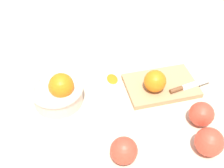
{
  "coord_description": "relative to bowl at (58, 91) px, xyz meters",
  "views": [
    {
      "loc": [
        -0.19,
        -0.55,
        0.66
      ],
      "look_at": [
        -0.02,
        0.06,
        0.04
      ],
      "focal_mm": 45.2,
      "sensor_mm": 36.0,
      "label": 1
    }
  ],
  "objects": [
    {
      "name": "ground_plane",
      "position": [
        0.19,
        -0.07,
        -0.04
      ],
      "size": [
        2.4,
        2.4,
        0.0
      ],
      "primitive_type": "plane",
      "color": "beige"
    },
    {
      "name": "bowl",
      "position": [
        0.0,
        0.0,
        0.0
      ],
      "size": [
        0.16,
        0.16,
        0.11
      ],
      "color": "beige",
      "rests_on": "ground_plane"
    },
    {
      "name": "cutting_board",
      "position": [
        0.33,
        -0.03,
        -0.04
      ],
      "size": [
        0.23,
        0.16,
        0.02
      ],
      "primitive_type": "cube",
      "rotation": [
        0.0,
        0.0,
        -0.03
      ],
      "color": "tan",
      "rests_on": "ground_plane"
    },
    {
      "name": "orange_on_board",
      "position": [
        0.3,
        -0.05,
        0.01
      ],
      "size": [
        0.07,
        0.07,
        0.07
      ],
      "primitive_type": "sphere",
      "color": "orange",
      "rests_on": "cutting_board"
    },
    {
      "name": "knife",
      "position": [
        0.39,
        -0.07,
        -0.02
      ],
      "size": [
        0.16,
        0.04,
        0.01
      ],
      "color": "silver",
      "rests_on": "cutting_board"
    },
    {
      "name": "apple_front_right",
      "position": [
        0.35,
        -0.28,
        -0.01
      ],
      "size": [
        0.08,
        0.08,
        0.08
      ],
      "primitive_type": "sphere",
      "color": "#D6422D",
      "rests_on": "ground_plane"
    },
    {
      "name": "apple_front_left",
      "position": [
        0.13,
        -0.25,
        -0.01
      ],
      "size": [
        0.07,
        0.07,
        0.07
      ],
      "primitive_type": "sphere",
      "color": "#D6422D",
      "rests_on": "ground_plane"
    },
    {
      "name": "apple_front_right_2",
      "position": [
        0.38,
        -0.19,
        -0.01
      ],
      "size": [
        0.07,
        0.07,
        0.07
      ],
      "primitive_type": "sphere",
      "color": "#D6422D",
      "rests_on": "ground_plane"
    },
    {
      "name": "citrus_peel",
      "position": [
        0.18,
        0.05,
        -0.04
      ],
      "size": [
        0.04,
        0.05,
        0.01
      ],
      "primitive_type": "ellipsoid",
      "rotation": [
        0.0,
        0.0,
        1.55
      ],
      "color": "orange",
      "rests_on": "ground_plane"
    }
  ]
}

